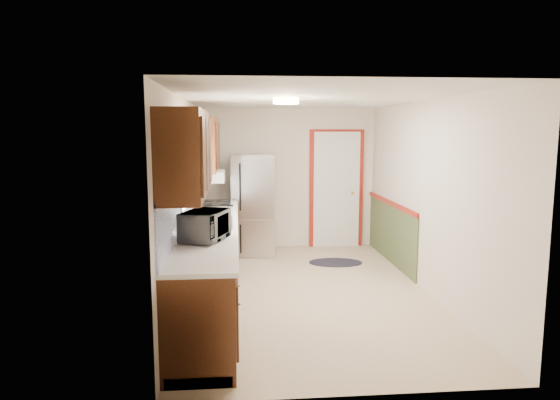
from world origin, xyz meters
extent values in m
cube|color=tan|center=(0.00, 0.00, 0.00)|extent=(3.20, 5.20, 0.12)
cube|color=white|center=(0.00, 0.00, 2.40)|extent=(3.20, 5.20, 0.12)
cube|color=silver|center=(0.00, 2.50, 1.20)|extent=(3.20, 0.10, 2.40)
cube|color=silver|center=(0.00, -2.50, 1.20)|extent=(3.20, 0.10, 2.40)
cube|color=silver|center=(-1.50, 0.00, 1.20)|extent=(0.10, 5.20, 2.40)
cube|color=silver|center=(1.50, 0.00, 1.20)|extent=(0.10, 5.20, 2.40)
cube|color=#3C1D0D|center=(-1.20, -0.30, 0.45)|extent=(0.60, 4.00, 0.90)
cube|color=silver|center=(-1.19, -0.30, 0.92)|extent=(0.63, 4.00, 0.04)
cube|color=#5E7FE6|center=(-1.49, -0.30, 1.22)|extent=(0.02, 4.00, 0.55)
cube|color=#3C1D0D|center=(-1.32, -1.60, 1.83)|extent=(0.35, 1.40, 0.75)
cube|color=#3C1D0D|center=(-1.32, 1.10, 1.83)|extent=(0.35, 1.20, 0.75)
cube|color=white|center=(-1.49, -0.20, 1.62)|extent=(0.02, 1.00, 0.90)
cube|color=#B74922|center=(-1.44, -0.20, 1.97)|extent=(0.05, 1.12, 0.24)
cube|color=#B7B7BC|center=(-1.19, -0.20, 0.95)|extent=(0.52, 0.82, 0.02)
cube|color=white|center=(-1.27, 1.15, 1.38)|extent=(0.45, 0.60, 0.15)
cube|color=maroon|center=(0.85, 2.47, 1.00)|extent=(0.94, 0.05, 2.08)
cube|color=white|center=(0.85, 2.44, 1.00)|extent=(0.80, 0.04, 2.00)
cube|color=#45532F|center=(1.49, 1.35, 0.45)|extent=(0.02, 2.30, 0.90)
cube|color=maroon|center=(1.48, 1.35, 0.92)|extent=(0.04, 2.30, 0.06)
cylinder|color=#FFD88C|center=(-0.30, -0.20, 2.36)|extent=(0.30, 0.30, 0.06)
imported|color=white|center=(-1.20, -1.10, 1.12)|extent=(0.46, 0.60, 0.36)
cube|color=#B7B7BC|center=(-0.60, 2.05, 0.82)|extent=(0.75, 0.71, 1.64)
cylinder|color=black|center=(-0.82, 1.69, 0.74)|extent=(0.02, 0.02, 1.15)
ellipsoid|color=black|center=(0.63, 1.34, 0.01)|extent=(0.86, 0.60, 0.01)
cube|color=black|center=(-1.19, 1.40, 0.95)|extent=(0.52, 0.62, 0.02)
camera|label=1|loc=(-0.88, -6.02, 2.03)|focal=32.00mm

